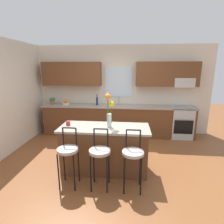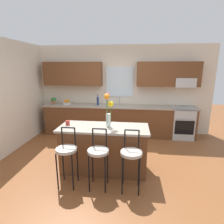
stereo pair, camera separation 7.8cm
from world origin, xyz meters
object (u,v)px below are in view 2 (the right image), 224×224
Objects in this scene: potted_plant_small at (54,100)px; fruit_bowl_oranges at (67,103)px; oven_range at (182,122)px; bottle_olive_oil at (98,101)px; kitchen_island at (104,148)px; bar_stool_far at (131,155)px; flower_vase at (108,108)px; bar_stool_near at (67,152)px; bar_stool_middle at (98,154)px; mug_ceramic at (68,123)px.

fruit_bowl_oranges is at bearing 0.63° from potted_plant_small.
oven_range is 2.83× the size of bottle_olive_oil.
bar_stool_far is (0.55, -0.56, 0.17)m from kitchen_island.
flower_vase reaches higher than oven_range.
bar_stool_near is 3.20× the size of bottle_olive_oil.
bar_stool_middle and bar_stool_far have the same top height.
oven_range is at bearing 52.02° from bar_stool_middle.
fruit_bowl_oranges is at bearing 126.17° from kitchen_island.
flower_vase is 2.02× the size of bottle_olive_oil.
bar_stool_near is at bearing 180.00° from bar_stool_middle.
kitchen_island is 0.81m from bar_stool_far.
potted_plant_small is at bearing 179.66° from oven_range.
bottle_olive_oil is at bearing 0.04° from potted_plant_small.
potted_plant_small is (-2.01, 2.02, -0.26)m from flower_vase.
bar_stool_middle is (-0.00, -0.56, 0.17)m from kitchen_island.
fruit_bowl_oranges is (-0.94, 2.60, 0.34)m from bar_stool_near.
bottle_olive_oil is at bearing 83.60° from mug_ceramic.
bar_stool_near is 2.63m from bottle_olive_oil.
flower_vase is 0.89m from mug_ceramic.
flower_vase is 3.09× the size of potted_plant_small.
oven_range is 2.97m from bar_stool_far.
mug_ceramic is (-1.28, 0.59, 0.33)m from bar_stool_far.
bar_stool_far is (1.10, 0.00, 0.00)m from bar_stool_near.
fruit_bowl_oranges reaches higher than oven_range.
potted_plant_small reaches higher than oven_range.
oven_range is 2.58m from bottle_olive_oil.
bar_stool_middle is at bearing -90.00° from kitchen_island.
bottle_olive_oil is (0.23, 2.01, 0.09)m from mug_ceramic.
kitchen_island is 2.18m from bottle_olive_oil.
fruit_bowl_oranges is at bearing 119.81° from bar_stool_middle.
flower_vase is at bearing -73.48° from bottle_olive_oil.
flower_vase is (-0.46, 0.57, 0.67)m from bar_stool_far.
flower_vase is (0.09, 0.57, 0.67)m from bar_stool_middle.
oven_range is at bearing 60.44° from bar_stool_far.
mug_ceramic reaches higher than oven_range.
oven_range is 1.40× the size of flower_vase.
flower_vase is (0.64, 0.57, 0.67)m from bar_stool_near.
oven_range is 2.90m from flower_vase.
bar_stool_near is 1.09m from flower_vase.
flower_vase is at bearing -133.76° from oven_range.
flower_vase is at bearing 128.41° from bar_stool_far.
kitchen_island is at bearing -2.37° from mug_ceramic.
bar_stool_near is 4.89× the size of potted_plant_small.
kitchen_island is 19.29× the size of mug_ceramic.
fruit_bowl_oranges is (-2.04, 2.60, 0.34)m from bar_stool_far.
fruit_bowl_oranges reaches higher than bar_stool_near.
bottle_olive_oil is at bearing 106.52° from flower_vase.
oven_range is 3.97m from potted_plant_small.
bar_stool_middle is 1.00× the size of bar_stool_far.
kitchen_island is 1.67× the size of bar_stool_middle.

